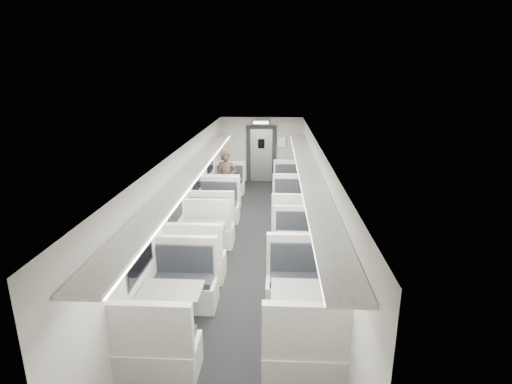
# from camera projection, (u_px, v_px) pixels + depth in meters

# --- Properties ---
(room) EXTENTS (3.24, 12.24, 2.64)m
(room) POSITION_uv_depth(u_px,v_px,m) (251.00, 198.00, 9.09)
(room) COLOR black
(room) RESTS_ON ground
(booth_left_a) EXTENTS (0.98, 1.99, 1.07)m
(booth_left_a) POSITION_uv_depth(u_px,v_px,m) (227.00, 189.00, 12.81)
(booth_left_a) COLOR white
(booth_left_a) RESTS_ON room
(booth_left_b) EXTENTS (1.12, 2.27, 1.21)m
(booth_left_b) POSITION_uv_depth(u_px,v_px,m) (214.00, 217.00, 10.19)
(booth_left_b) COLOR white
(booth_left_b) RESTS_ON room
(booth_left_c) EXTENTS (1.15, 2.33, 1.24)m
(booth_left_c) POSITION_uv_depth(u_px,v_px,m) (203.00, 242.00, 8.66)
(booth_left_c) COLOR white
(booth_left_c) RESTS_ON room
(booth_left_d) EXTENTS (1.12, 2.28, 1.22)m
(booth_left_d) POSITION_uv_depth(u_px,v_px,m) (172.00, 312.00, 6.13)
(booth_left_d) COLOR white
(booth_left_d) RESTS_ON room
(booth_right_a) EXTENTS (1.05, 2.14, 1.14)m
(booth_right_a) POSITION_uv_depth(u_px,v_px,m) (290.00, 190.00, 12.61)
(booth_right_a) COLOR white
(booth_right_a) RESTS_ON room
(booth_right_b) EXTENTS (1.07, 2.16, 1.16)m
(booth_right_b) POSITION_uv_depth(u_px,v_px,m) (292.00, 211.00, 10.71)
(booth_right_b) COLOR white
(booth_right_b) RESTS_ON room
(booth_right_c) EXTENTS (0.96, 1.94, 1.04)m
(booth_right_c) POSITION_uv_depth(u_px,v_px,m) (296.00, 250.00, 8.39)
(booth_right_c) COLOR white
(booth_right_c) RESTS_ON room
(booth_right_d) EXTENTS (1.17, 2.36, 1.26)m
(booth_right_d) POSITION_uv_depth(u_px,v_px,m) (303.00, 313.00, 6.07)
(booth_right_d) COLOR white
(booth_right_d) RESTS_ON room
(passenger) EXTENTS (0.65, 0.45, 1.72)m
(passenger) POSITION_uv_depth(u_px,v_px,m) (226.00, 179.00, 12.09)
(passenger) COLOR black
(passenger) RESTS_ON room
(window_a) EXTENTS (0.02, 1.18, 0.84)m
(window_a) POSITION_uv_depth(u_px,v_px,m) (210.00, 160.00, 12.37)
(window_a) COLOR black
(window_a) RESTS_ON room
(window_b) EXTENTS (0.02, 1.18, 0.84)m
(window_b) POSITION_uv_depth(u_px,v_px,m) (196.00, 178.00, 10.27)
(window_b) COLOR black
(window_b) RESTS_ON room
(window_c) EXTENTS (0.02, 1.18, 0.84)m
(window_c) POSITION_uv_depth(u_px,v_px,m) (175.00, 204.00, 8.16)
(window_c) COLOR black
(window_c) RESTS_ON room
(window_d) EXTENTS (0.02, 1.18, 0.84)m
(window_d) POSITION_uv_depth(u_px,v_px,m) (140.00, 250.00, 6.05)
(window_d) COLOR black
(window_d) RESTS_ON room
(luggage_rack_left) EXTENTS (0.46, 10.40, 0.09)m
(luggage_rack_left) POSITION_uv_depth(u_px,v_px,m) (193.00, 170.00, 8.66)
(luggage_rack_left) COLOR white
(luggage_rack_left) RESTS_ON room
(luggage_rack_right) EXTENTS (0.46, 10.40, 0.09)m
(luggage_rack_right) POSITION_uv_depth(u_px,v_px,m) (308.00, 171.00, 8.53)
(luggage_rack_right) COLOR white
(luggage_rack_right) RESTS_ON room
(vestibule_door) EXTENTS (1.10, 0.13, 2.10)m
(vestibule_door) POSITION_uv_depth(u_px,v_px,m) (261.00, 154.00, 14.81)
(vestibule_door) COLOR black
(vestibule_door) RESTS_ON room
(exit_sign) EXTENTS (0.62, 0.12, 0.16)m
(exit_sign) POSITION_uv_depth(u_px,v_px,m) (261.00, 122.00, 13.99)
(exit_sign) COLOR black
(exit_sign) RESTS_ON room
(wall_notice) EXTENTS (0.32, 0.02, 0.40)m
(wall_notice) POSITION_uv_depth(u_px,v_px,m) (282.00, 142.00, 14.63)
(wall_notice) COLOR white
(wall_notice) RESTS_ON room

